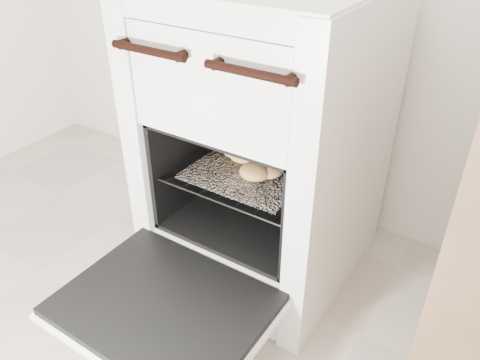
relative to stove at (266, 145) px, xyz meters
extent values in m
cube|color=silver|center=(0.00, 0.01, 0.01)|extent=(0.59, 0.62, 0.90)
cylinder|color=black|center=(-0.14, -0.32, 0.34)|extent=(0.21, 0.02, 0.02)
cylinder|color=black|center=(0.14, -0.32, 0.34)|extent=(0.21, 0.02, 0.02)
cube|color=black|center=(0.00, -0.49, -0.24)|extent=(0.51, 0.39, 0.02)
cube|color=silver|center=(0.00, -0.49, -0.25)|extent=(0.53, 0.41, 0.02)
cylinder|color=black|center=(-0.21, -0.06, -0.06)|extent=(0.01, 0.41, 0.01)
cylinder|color=black|center=(0.21, -0.06, -0.06)|extent=(0.01, 0.41, 0.01)
cylinder|color=black|center=(0.00, -0.26, -0.06)|extent=(0.42, 0.01, 0.01)
cylinder|color=black|center=(0.00, 0.13, -0.06)|extent=(0.42, 0.01, 0.01)
cylinder|color=black|center=(-0.18, -0.06, -0.06)|extent=(0.01, 0.39, 0.01)
cylinder|color=black|center=(-0.12, -0.06, -0.06)|extent=(0.01, 0.39, 0.01)
cylinder|color=black|center=(-0.06, -0.06, -0.06)|extent=(0.01, 0.39, 0.01)
cylinder|color=black|center=(0.00, -0.06, -0.06)|extent=(0.01, 0.39, 0.01)
cylinder|color=black|center=(0.06, -0.06, -0.06)|extent=(0.01, 0.39, 0.01)
cylinder|color=black|center=(0.12, -0.06, -0.06)|extent=(0.01, 0.39, 0.01)
cylinder|color=black|center=(0.18, -0.06, -0.06)|extent=(0.01, 0.39, 0.01)
cube|color=white|center=(0.00, -0.08, -0.05)|extent=(0.33, 0.29, 0.01)
ellipsoid|color=#E4A65B|center=(-0.08, -0.03, -0.02)|extent=(0.13, 0.13, 0.04)
ellipsoid|color=#E4A65B|center=(0.06, -0.08, -0.03)|extent=(0.10, 0.10, 0.04)
ellipsoid|color=#E4A65B|center=(-0.05, -0.04, -0.03)|extent=(0.13, 0.13, 0.04)
ellipsoid|color=#E4A65B|center=(-0.08, 0.00, -0.02)|extent=(0.11, 0.11, 0.04)
ellipsoid|color=#E4A65B|center=(0.03, -0.11, -0.02)|extent=(0.13, 0.13, 0.04)
ellipsoid|color=#E4A65B|center=(-0.04, 0.00, -0.03)|extent=(0.12, 0.12, 0.04)
camera|label=1|loc=(0.62, -1.09, 0.65)|focal=35.00mm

